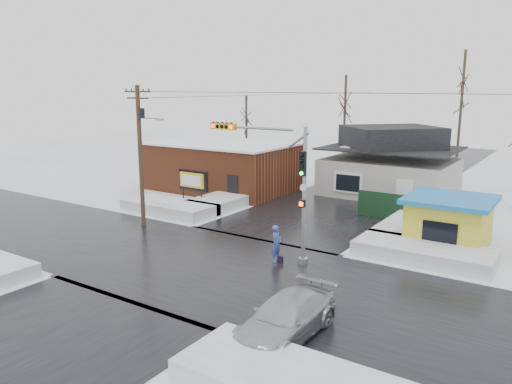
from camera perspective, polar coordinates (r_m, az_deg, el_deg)
The scene contains 21 objects.
ground at distance 25.71m, azimuth -5.84°, elevation -8.35°, with size 120.00×120.00×0.00m, color white.
road_ns at distance 25.71m, azimuth -5.84°, elevation -8.33°, with size 10.00×120.00×0.02m, color black.
road_ew at distance 25.71m, azimuth -5.84°, elevation -8.33°, with size 120.00×10.00×0.02m, color black.
snowbank_nw at distance 36.35m, azimuth -9.86°, elevation -1.75°, with size 7.00×3.00×0.80m, color white.
snowbank_ne at distance 27.69m, azimuth 18.62°, elevation -6.56°, with size 7.00×3.00×0.80m, color white.
snowbank_se at distance 15.74m, azimuth 4.08°, elevation -20.95°, with size 7.00×3.00×0.70m, color white.
snowbank_nside_w at distance 38.84m, azimuth -2.65°, elevation -0.70°, with size 3.00×8.00×0.80m, color white.
snowbank_nside_e at distance 32.82m, azimuth 17.55°, elevation -3.62°, with size 3.00×8.00×0.80m, color white.
traffic_signal at distance 25.51m, azimuth 2.43°, elevation 2.11°, with size 6.05×0.68×7.00m.
utility_pole at distance 32.34m, azimuth -13.03°, elevation 4.93°, with size 3.15×0.44×9.00m.
brick_building at distance 44.03m, azimuth -3.81°, elevation 3.01°, with size 12.20×8.20×4.12m.
marquee_sign at distance 37.84m, azimuth -7.36°, elevation 1.23°, with size 2.20×0.21×2.55m.
house at distance 43.18m, azimuth 15.11°, elevation 3.17°, with size 10.40×8.40×5.76m.
kiosk at distance 30.10m, azimuth 21.17°, elevation -3.17°, with size 4.60×4.60×2.88m.
fence at distance 34.69m, azimuth 17.74°, elevation -1.95°, with size 8.00×0.12×1.80m, color black.
tree_far_left at distance 48.62m, azimuth 10.18°, elevation 10.65°, with size 3.00×3.00×10.00m.
tree_far_mid at distance 47.51m, azimuth 22.62°, elevation 11.83°, with size 3.00×3.00×12.00m.
tree_far_west at distance 51.80m, azimuth -1.12°, elevation 9.14°, with size 3.00×3.00×8.00m.
pedestrian at distance 25.84m, azimuth 2.36°, elevation -5.94°, with size 0.70×0.46×1.92m, color #3D4EAC.
car at distance 18.54m, azimuth 3.48°, elevation -14.15°, with size 2.08×5.12×1.49m, color #ADAFB4.
shopping_bag at distance 25.88m, azimuth 2.82°, elevation -7.75°, with size 0.28×0.12×0.35m, color black.
Camera 1 is at (15.41, -18.57, 8.89)m, focal length 35.00 mm.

